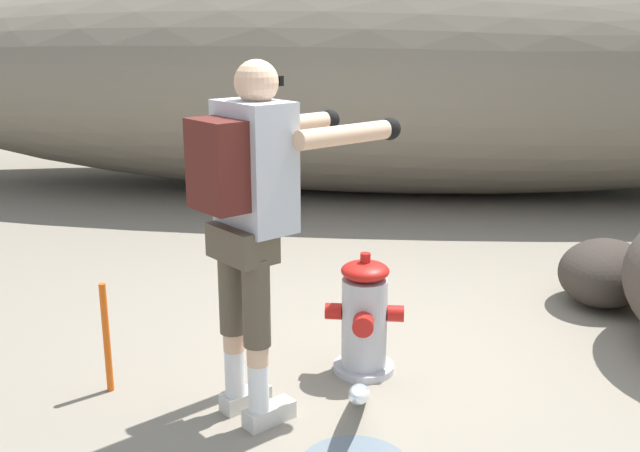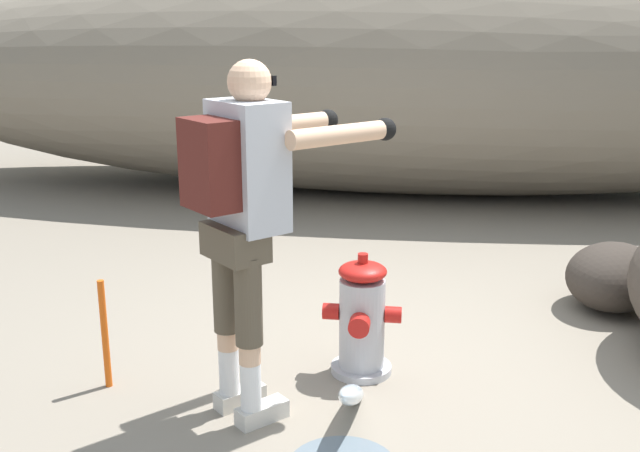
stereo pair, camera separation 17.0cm
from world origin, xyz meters
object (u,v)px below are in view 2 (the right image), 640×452
at_px(boulder_outlier, 613,277).
at_px(survey_stake, 105,334).
at_px(fire_hydrant, 362,320).
at_px(utility_worker, 248,199).

xyz_separation_m(boulder_outlier, survey_stake, (-2.93, -1.53, 0.07)).
distance_m(fire_hydrant, boulder_outlier, 1.99).
bearing_deg(survey_stake, boulder_outlier, 27.62).
bearing_deg(utility_worker, boulder_outlier, -7.13).
distance_m(fire_hydrant, utility_worker, 1.06).
bearing_deg(fire_hydrant, boulder_outlier, 36.36).
bearing_deg(boulder_outlier, fire_hydrant, -143.64).
relative_size(utility_worker, survey_stake, 2.88).
xyz_separation_m(utility_worker, boulder_outlier, (2.10, 1.69, -0.87)).
distance_m(boulder_outlier, survey_stake, 3.30).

